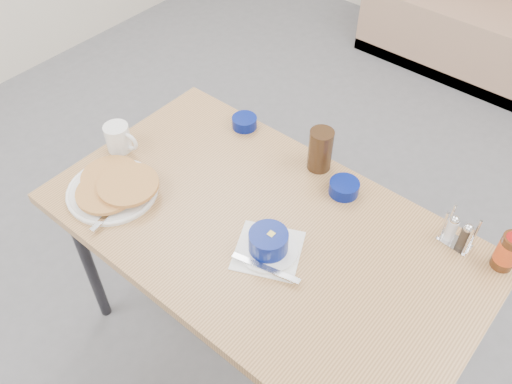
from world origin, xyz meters
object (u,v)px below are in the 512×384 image
Objects in this scene: creamer_bowl at (245,122)px; coffee_mug at (119,138)px; amber_tumbler at (320,150)px; pancake_plate at (114,187)px; grits_setting at (268,244)px; syrup_bottle at (509,250)px; condiment_caddy at (458,234)px; dining_table at (263,239)px; butter_bowl at (344,188)px.

coffee_mug is at bearing -124.57° from creamer_bowl.
creamer_bowl is 0.60× the size of amber_tumbler.
pancake_plate is 0.22m from coffee_mug.
syrup_bottle reaches higher than grits_setting.
pancake_plate is at bearing -146.15° from condiment_caddy.
dining_table is at bearing 137.67° from grits_setting.
pancake_plate is at bearing -154.19° from syrup_bottle.
syrup_bottle reaches higher than condiment_caddy.
condiment_caddy is (0.52, -0.01, -0.04)m from amber_tumbler.
coffee_mug is 0.47× the size of grits_setting.
coffee_mug is 1.33m from syrup_bottle.
creamer_bowl is (-0.37, 0.34, 0.08)m from dining_table.
condiment_caddy is (1.13, 0.37, -0.01)m from coffee_mug.
amber_tumbler is (-0.10, 0.41, 0.04)m from grits_setting.
amber_tumbler is 0.52m from condiment_caddy.
butter_bowl is (0.11, 0.29, 0.08)m from dining_table.
creamer_bowl reaches higher than dining_table.
grits_setting reaches higher than dining_table.
condiment_caddy is (0.50, 0.33, 0.10)m from dining_table.
coffee_mug is 0.47m from creamer_bowl.
grits_setting is at bearing -76.31° from amber_tumbler.
pancake_plate reaches higher than dining_table.
dining_table is at bearing -42.52° from creamer_bowl.
condiment_caddy is at bearing 28.56° from pancake_plate.
amber_tumbler is (0.61, 0.38, 0.03)m from coffee_mug.
creamer_bowl is at bearing 180.00° from amber_tumbler.
creamer_bowl is at bearing -175.42° from condiment_caddy.
coffee_mug is at bearing 178.23° from grits_setting.
creamer_bowl is 0.49m from butter_bowl.
grits_setting is at bearing -96.25° from butter_bowl.
dining_table is 14.80× the size of creamer_bowl.
condiment_caddy is 0.70× the size of syrup_bottle.
butter_bowl is 0.59× the size of syrup_bottle.
creamer_bowl is 0.87m from condiment_caddy.
coffee_mug is 0.76× the size of syrup_bottle.
coffee_mug is (-0.64, -0.04, 0.11)m from dining_table.
coffee_mug reaches higher than grits_setting.
grits_setting is 0.60m from creamer_bowl.
dining_table is 8.10× the size of syrup_bottle.
creamer_bowl is (-0.44, 0.41, -0.01)m from grits_setting.
creamer_bowl is at bearing 174.07° from butter_bowl.
pancake_plate is at bearing -140.33° from butter_bowl.
condiment_caddy reaches higher than pancake_plate.
creamer_bowl is at bearing 55.43° from coffee_mug.
syrup_bottle is (0.57, 0.41, 0.04)m from grits_setting.
butter_bowl is at bearing -174.58° from syrup_bottle.
pancake_plate is 0.57m from grits_setting.
coffee_mug is at bearing -147.76° from amber_tumbler.
coffee_mug is 0.71m from grits_setting.
butter_bowl is (0.59, 0.49, 0.00)m from pancake_plate.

